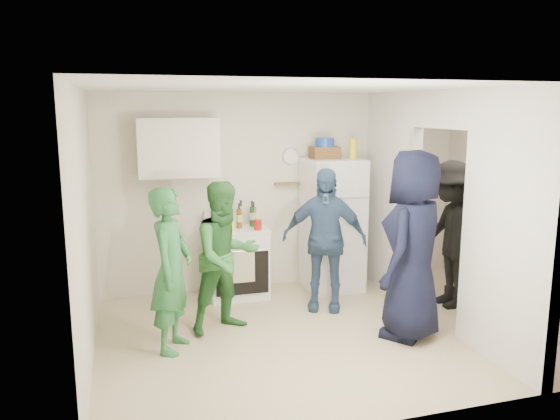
{
  "coord_description": "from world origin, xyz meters",
  "views": [
    {
      "loc": [
        -2.07,
        -5.04,
        2.31
      ],
      "look_at": [
        -0.47,
        0.4,
        1.25
      ],
      "focal_mm": 35.0,
      "sensor_mm": 36.0,
      "label": 1
    }
  ],
  "objects_px": {
    "stove": "(237,262)",
    "person_green_center": "(226,257)",
    "yellow_cup_stack_top": "(353,149)",
    "person_green_left": "(171,270)",
    "wicker_basket": "(325,153)",
    "blue_bowl": "(325,142)",
    "person_nook": "(451,234)",
    "person_denim": "(324,239)",
    "fridge": "(332,224)",
    "person_navy": "(413,245)"
  },
  "relations": [
    {
      "from": "blue_bowl",
      "to": "yellow_cup_stack_top",
      "type": "relative_size",
      "value": 0.96
    },
    {
      "from": "stove",
      "to": "person_green_center",
      "type": "bearing_deg",
      "value": -107.87
    },
    {
      "from": "fridge",
      "to": "wicker_basket",
      "type": "xyz_separation_m",
      "value": [
        -0.1,
        0.05,
        0.92
      ]
    },
    {
      "from": "yellow_cup_stack_top",
      "to": "person_green_left",
      "type": "height_order",
      "value": "yellow_cup_stack_top"
    },
    {
      "from": "person_green_center",
      "to": "person_denim",
      "type": "distance_m",
      "value": 1.24
    },
    {
      "from": "yellow_cup_stack_top",
      "to": "stove",
      "type": "bearing_deg",
      "value": 174.93
    },
    {
      "from": "fridge",
      "to": "person_navy",
      "type": "bearing_deg",
      "value": -83.1
    },
    {
      "from": "blue_bowl",
      "to": "person_nook",
      "type": "distance_m",
      "value": 1.89
    },
    {
      "from": "person_denim",
      "to": "wicker_basket",
      "type": "bearing_deg",
      "value": 94.92
    },
    {
      "from": "wicker_basket",
      "to": "person_denim",
      "type": "height_order",
      "value": "wicker_basket"
    },
    {
      "from": "blue_bowl",
      "to": "yellow_cup_stack_top",
      "type": "xyz_separation_m",
      "value": [
        0.32,
        -0.15,
        -0.08
      ]
    },
    {
      "from": "stove",
      "to": "wicker_basket",
      "type": "distance_m",
      "value": 1.75
    },
    {
      "from": "person_navy",
      "to": "person_nook",
      "type": "xyz_separation_m",
      "value": [
        0.89,
        0.67,
        -0.1
      ]
    },
    {
      "from": "yellow_cup_stack_top",
      "to": "person_green_left",
      "type": "distance_m",
      "value": 2.85
    },
    {
      "from": "person_green_center",
      "to": "person_navy",
      "type": "xyz_separation_m",
      "value": [
        1.77,
        -0.69,
        0.17
      ]
    },
    {
      "from": "wicker_basket",
      "to": "person_denim",
      "type": "bearing_deg",
      "value": -110.31
    },
    {
      "from": "fridge",
      "to": "person_green_left",
      "type": "bearing_deg",
      "value": -148.86
    },
    {
      "from": "fridge",
      "to": "person_navy",
      "type": "height_order",
      "value": "person_navy"
    },
    {
      "from": "person_denim",
      "to": "person_green_left",
      "type": "bearing_deg",
      "value": -135.4
    },
    {
      "from": "person_green_center",
      "to": "blue_bowl",
      "type": "bearing_deg",
      "value": 15.95
    },
    {
      "from": "stove",
      "to": "person_green_left",
      "type": "height_order",
      "value": "person_green_left"
    },
    {
      "from": "person_navy",
      "to": "stove",
      "type": "bearing_deg",
      "value": -90.07
    },
    {
      "from": "person_navy",
      "to": "person_green_left",
      "type": "bearing_deg",
      "value": -49.26
    },
    {
      "from": "fridge",
      "to": "person_green_center",
      "type": "xyz_separation_m",
      "value": [
        -1.57,
        -0.98,
        -0.05
      ]
    },
    {
      "from": "yellow_cup_stack_top",
      "to": "person_green_center",
      "type": "bearing_deg",
      "value": -153.89
    },
    {
      "from": "fridge",
      "to": "yellow_cup_stack_top",
      "type": "distance_m",
      "value": 1.0
    },
    {
      "from": "person_green_center",
      "to": "person_nook",
      "type": "xyz_separation_m",
      "value": [
        2.66,
        -0.02,
        0.07
      ]
    },
    {
      "from": "blue_bowl",
      "to": "person_navy",
      "type": "relative_size",
      "value": 0.13
    },
    {
      "from": "stove",
      "to": "person_navy",
      "type": "distance_m",
      "value": 2.29
    },
    {
      "from": "person_nook",
      "to": "person_green_center",
      "type": "bearing_deg",
      "value": -88.22
    },
    {
      "from": "wicker_basket",
      "to": "blue_bowl",
      "type": "height_order",
      "value": "blue_bowl"
    },
    {
      "from": "wicker_basket",
      "to": "blue_bowl",
      "type": "relative_size",
      "value": 1.46
    },
    {
      "from": "person_green_left",
      "to": "person_navy",
      "type": "distance_m",
      "value": 2.39
    },
    {
      "from": "fridge",
      "to": "person_navy",
      "type": "xyz_separation_m",
      "value": [
        0.2,
        -1.67,
        0.11
      ]
    },
    {
      "from": "yellow_cup_stack_top",
      "to": "person_navy",
      "type": "bearing_deg",
      "value": -90.66
    },
    {
      "from": "person_green_left",
      "to": "person_nook",
      "type": "relative_size",
      "value": 0.92
    },
    {
      "from": "stove",
      "to": "person_green_center",
      "type": "relative_size",
      "value": 0.55
    },
    {
      "from": "person_green_left",
      "to": "person_nook",
      "type": "distance_m",
      "value": 3.26
    },
    {
      "from": "blue_bowl",
      "to": "person_green_center",
      "type": "distance_m",
      "value": 2.1
    },
    {
      "from": "stove",
      "to": "person_denim",
      "type": "distance_m",
      "value": 1.19
    },
    {
      "from": "person_green_left",
      "to": "person_green_center",
      "type": "xyz_separation_m",
      "value": [
        0.59,
        0.33,
        -0.01
      ]
    },
    {
      "from": "fridge",
      "to": "wicker_basket",
      "type": "height_order",
      "value": "wicker_basket"
    },
    {
      "from": "wicker_basket",
      "to": "person_green_left",
      "type": "xyz_separation_m",
      "value": [
        -2.06,
        -1.35,
        -0.96
      ]
    },
    {
      "from": "yellow_cup_stack_top",
      "to": "person_green_center",
      "type": "xyz_separation_m",
      "value": [
        -1.79,
        -0.88,
        -1.02
      ]
    },
    {
      "from": "blue_bowl",
      "to": "person_green_left",
      "type": "distance_m",
      "value": 2.7
    },
    {
      "from": "wicker_basket",
      "to": "person_green_center",
      "type": "relative_size",
      "value": 0.22
    },
    {
      "from": "person_green_left",
      "to": "person_nook",
      "type": "bearing_deg",
      "value": -61.04
    },
    {
      "from": "yellow_cup_stack_top",
      "to": "person_green_center",
      "type": "height_order",
      "value": "yellow_cup_stack_top"
    },
    {
      "from": "blue_bowl",
      "to": "person_green_center",
      "type": "xyz_separation_m",
      "value": [
        -1.47,
        -1.03,
        -1.1
      ]
    },
    {
      "from": "blue_bowl",
      "to": "person_green_left",
      "type": "relative_size",
      "value": 0.15
    }
  ]
}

